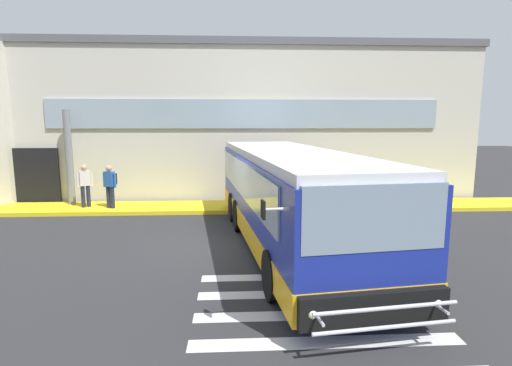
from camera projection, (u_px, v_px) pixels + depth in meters
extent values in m
cube|color=#2B2B2D|center=(216.00, 246.00, 11.23)|extent=(80.00, 90.00, 0.02)
cube|color=silver|center=(326.00, 342.00, 6.29)|extent=(4.40, 0.36, 0.01)
cube|color=silver|center=(315.00, 315.00, 7.18)|extent=(4.40, 0.36, 0.01)
cube|color=silver|center=(306.00, 294.00, 8.07)|extent=(4.40, 0.36, 0.01)
cube|color=silver|center=(299.00, 277.00, 8.96)|extent=(4.40, 0.36, 0.01)
cube|color=beige|center=(225.00, 125.00, 22.56)|extent=(22.37, 12.00, 6.61)
cube|color=#56565B|center=(224.00, 62.00, 22.03)|extent=(22.57, 12.20, 0.30)
cube|color=black|center=(38.00, 177.00, 16.52)|extent=(1.80, 0.16, 2.40)
cube|color=#8C9EAD|center=(245.00, 114.00, 16.58)|extent=(16.37, 0.10, 1.20)
cube|color=yellow|center=(222.00, 207.00, 15.95)|extent=(26.37, 2.00, 0.15)
cylinder|color=slate|center=(69.00, 157.00, 15.93)|extent=(0.28, 0.28, 3.80)
cube|color=navy|center=(289.00, 196.00, 10.97)|extent=(3.79, 10.30, 2.15)
cube|color=#F2AD19|center=(289.00, 224.00, 11.09)|extent=(3.84, 10.34, 0.55)
cube|color=silver|center=(290.00, 154.00, 10.79)|extent=(3.67, 10.09, 0.20)
cube|color=gray|center=(374.00, 218.00, 6.04)|extent=(2.35, 0.41, 1.05)
cube|color=gray|center=(330.00, 176.00, 11.41)|extent=(1.15, 8.79, 0.95)
cube|color=gray|center=(242.00, 178.00, 10.96)|extent=(1.15, 8.79, 0.95)
cube|color=black|center=(376.00, 195.00, 5.98)|extent=(2.15, 0.37, 0.28)
cube|color=black|center=(374.00, 308.00, 6.12)|extent=(2.46, 0.51, 0.52)
sphere|color=beige|center=(436.00, 302.00, 6.26)|extent=(0.18, 0.18, 0.18)
sphere|color=beige|center=(312.00, 313.00, 5.90)|extent=(0.18, 0.18, 0.18)
cylinder|color=#B7B7BF|center=(276.00, 209.00, 5.95)|extent=(0.40, 0.10, 0.05)
cube|color=black|center=(263.00, 210.00, 5.91)|extent=(0.06, 0.20, 0.28)
cylinder|color=black|center=(384.00, 267.00, 8.18)|extent=(0.42, 1.03, 1.00)
cylinder|color=black|center=(273.00, 275.00, 7.77)|extent=(0.42, 1.03, 1.00)
cylinder|color=black|center=(309.00, 213.00, 13.09)|extent=(0.42, 1.03, 1.00)
cylinder|color=black|center=(239.00, 216.00, 12.68)|extent=(0.42, 1.03, 1.00)
cylinder|color=black|center=(298.00, 205.00, 14.36)|extent=(0.42, 1.03, 1.00)
cylinder|color=black|center=(234.00, 207.00, 13.95)|extent=(0.42, 1.03, 1.00)
cylinder|color=#B7B7BF|center=(386.00, 327.00, 5.78)|extent=(2.24, 0.34, 0.06)
cylinder|color=#B7B7BF|center=(387.00, 308.00, 5.74)|extent=(2.24, 0.34, 0.06)
cylinder|color=#B7B7BF|center=(438.00, 306.00, 6.12)|extent=(0.11, 0.50, 0.05)
cylinder|color=#B7B7BF|center=(318.00, 317.00, 5.78)|extent=(0.11, 0.50, 0.05)
cylinder|color=#1E2338|center=(88.00, 196.00, 15.60)|extent=(0.15, 0.15, 0.85)
cylinder|color=#1E2338|center=(83.00, 197.00, 15.49)|extent=(0.15, 0.15, 0.85)
cube|color=silver|center=(85.00, 178.00, 15.44)|extent=(0.44, 0.39, 0.58)
sphere|color=tan|center=(84.00, 168.00, 15.37)|extent=(0.23, 0.23, 0.23)
cylinder|color=silver|center=(91.00, 179.00, 15.58)|extent=(0.09, 0.09, 0.55)
cylinder|color=silver|center=(78.00, 180.00, 15.31)|extent=(0.09, 0.09, 0.55)
cylinder|color=#1E2338|center=(113.00, 197.00, 15.33)|extent=(0.15, 0.15, 0.85)
cylinder|color=#1E2338|center=(108.00, 197.00, 15.39)|extent=(0.15, 0.15, 0.85)
cube|color=#2659A5|center=(109.00, 179.00, 15.25)|extent=(0.44, 0.35, 0.58)
sphere|color=tan|center=(109.00, 168.00, 15.19)|extent=(0.23, 0.23, 0.23)
cylinder|color=#2659A5|center=(115.00, 181.00, 15.18)|extent=(0.09, 0.09, 0.55)
cylinder|color=#2659A5|center=(104.00, 180.00, 15.34)|extent=(0.09, 0.09, 0.55)
cube|color=black|center=(112.00, 179.00, 15.41)|extent=(0.35, 0.28, 0.44)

